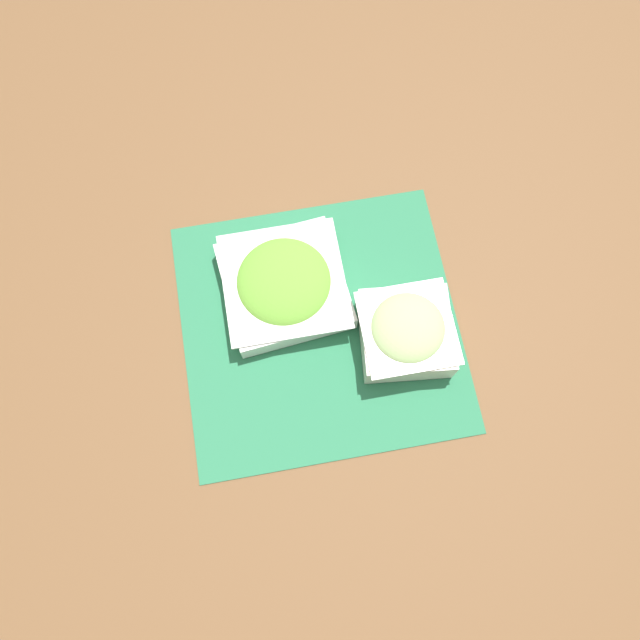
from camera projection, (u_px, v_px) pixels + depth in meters
name	position (u px, v px, depth m)	size (l,w,h in m)	color
ground_plane	(320.00, 326.00, 1.02)	(3.00, 3.00, 0.00)	brown
placemat	(320.00, 326.00, 1.02)	(0.45, 0.43, 0.00)	#2D7A51
lettuce_bowl	(284.00, 284.00, 1.01)	(0.21, 0.21, 0.06)	white
cucumber_bowl	(406.00, 332.00, 0.97)	(0.15, 0.15, 0.08)	silver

